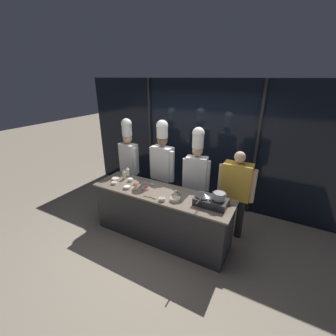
# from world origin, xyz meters

# --- Properties ---
(ground_plane) EXTENTS (24.00, 24.00, 0.00)m
(ground_plane) POSITION_xyz_m (0.00, 0.00, 0.00)
(ground_plane) COLOR gray
(window_wall_back) EXTENTS (5.76, 0.09, 2.70)m
(window_wall_back) POSITION_xyz_m (0.00, 1.63, 1.35)
(window_wall_back) COLOR black
(window_wall_back) RESTS_ON ground_plane
(demo_counter) EXTENTS (2.47, 0.69, 0.91)m
(demo_counter) POSITION_xyz_m (0.00, 0.00, 0.45)
(demo_counter) COLOR #2D2D30
(demo_counter) RESTS_ON ground_plane
(portable_stove) EXTENTS (0.49, 0.32, 0.13)m
(portable_stove) POSITION_xyz_m (0.88, 0.01, 0.97)
(portable_stove) COLOR #28282B
(portable_stove) RESTS_ON demo_counter
(frying_pan) EXTENTS (0.27, 0.47, 0.04)m
(frying_pan) POSITION_xyz_m (0.76, 0.01, 1.05)
(frying_pan) COLOR #232326
(frying_pan) RESTS_ON portable_stove
(stock_pot) EXTENTS (0.20, 0.18, 0.12)m
(stock_pot) POSITION_xyz_m (0.99, 0.01, 1.09)
(stock_pot) COLOR #93969B
(stock_pot) RESTS_ON portable_stove
(squeeze_bottle_oil) EXTENTS (0.06, 0.06, 0.19)m
(squeeze_bottle_oil) POSITION_xyz_m (-0.87, 0.11, 1.00)
(squeeze_bottle_oil) COLOR beige
(squeeze_bottle_oil) RESTS_ON demo_counter
(squeeze_bottle_clear) EXTENTS (0.07, 0.07, 0.19)m
(squeeze_bottle_clear) POSITION_xyz_m (-0.90, 0.26, 1.00)
(squeeze_bottle_clear) COLOR white
(squeeze_bottle_clear) RESTS_ON demo_counter
(prep_bowl_onion) EXTENTS (0.10, 0.10, 0.06)m
(prep_bowl_onion) POSITION_xyz_m (-0.71, 0.09, 0.94)
(prep_bowl_onion) COLOR white
(prep_bowl_onion) RESTS_ON demo_counter
(prep_bowl_chili_flakes) EXTENTS (0.09, 0.09, 0.04)m
(prep_bowl_chili_flakes) POSITION_xyz_m (-0.54, 0.03, 0.93)
(prep_bowl_chili_flakes) COLOR white
(prep_bowl_chili_flakes) RESTS_ON demo_counter
(prep_bowl_chicken) EXTENTS (0.14, 0.14, 0.05)m
(prep_bowl_chicken) POSITION_xyz_m (-0.98, -0.01, 0.94)
(prep_bowl_chicken) COLOR white
(prep_bowl_chicken) RESTS_ON demo_counter
(prep_bowl_rice) EXTENTS (0.11, 0.11, 0.05)m
(prep_bowl_rice) POSITION_xyz_m (-0.58, -0.17, 0.93)
(prep_bowl_rice) COLOR white
(prep_bowl_rice) RESTS_ON demo_counter
(prep_bowl_bell_pepper) EXTENTS (0.12, 0.12, 0.04)m
(prep_bowl_bell_pepper) POSITION_xyz_m (-0.28, -0.03, 0.93)
(prep_bowl_bell_pepper) COLOR white
(prep_bowl_bell_pepper) RESTS_ON demo_counter
(prep_bowl_shrimp) EXTENTS (0.11, 0.11, 0.04)m
(prep_bowl_shrimp) POSITION_xyz_m (-0.89, -0.15, 0.93)
(prep_bowl_shrimp) COLOR white
(prep_bowl_shrimp) RESTS_ON demo_counter
(prep_bowl_soy_glaze) EXTENTS (0.12, 0.12, 0.04)m
(prep_bowl_soy_glaze) POSITION_xyz_m (0.26, 0.05, 0.93)
(prep_bowl_soy_glaze) COLOR white
(prep_bowl_soy_glaze) RESTS_ON demo_counter
(prep_bowl_mushrooms) EXTENTS (0.10, 0.10, 0.05)m
(prep_bowl_mushrooms) POSITION_xyz_m (0.16, -0.24, 0.94)
(prep_bowl_mushrooms) COLOR white
(prep_bowl_mushrooms) RESTS_ON demo_counter
(prep_bowl_ginger) EXTENTS (0.16, 0.16, 0.06)m
(prep_bowl_ginger) POSITION_xyz_m (0.35, -0.14, 0.94)
(prep_bowl_ginger) COLOR white
(prep_bowl_ginger) RESTS_ON demo_counter
(prep_bowl_carrots) EXTENTS (0.10, 0.10, 0.04)m
(prep_bowl_carrots) POSITION_xyz_m (-0.43, -0.14, 0.93)
(prep_bowl_carrots) COLOR white
(prep_bowl_carrots) RESTS_ON demo_counter
(serving_spoon_slotted) EXTENTS (0.24, 0.05, 0.02)m
(serving_spoon_slotted) POSITION_xyz_m (-0.02, -0.24, 0.91)
(serving_spoon_slotted) COLOR olive
(serving_spoon_slotted) RESTS_ON demo_counter
(serving_spoon_solid) EXTENTS (0.24, 0.05, 0.02)m
(serving_spoon_solid) POSITION_xyz_m (-0.32, 0.17, 0.91)
(serving_spoon_solid) COLOR #B2B5BA
(serving_spoon_solid) RESTS_ON demo_counter
(chef_head) EXTENTS (0.51, 0.26, 1.95)m
(chef_head) POSITION_xyz_m (-1.17, 0.65, 1.15)
(chef_head) COLOR #2D3856
(chef_head) RESTS_ON ground_plane
(chef_sous) EXTENTS (0.55, 0.25, 2.00)m
(chef_sous) POSITION_xyz_m (-0.33, 0.63, 1.18)
(chef_sous) COLOR #232326
(chef_sous) RESTS_ON ground_plane
(chef_line) EXTENTS (0.49, 0.27, 1.94)m
(chef_line) POSITION_xyz_m (0.38, 0.62, 1.14)
(chef_line) COLOR #232326
(chef_line) RESTS_ON ground_plane
(person_guest) EXTENTS (0.62, 0.25, 1.61)m
(person_guest) POSITION_xyz_m (1.10, 0.65, 0.97)
(person_guest) COLOR #232326
(person_guest) RESTS_ON ground_plane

